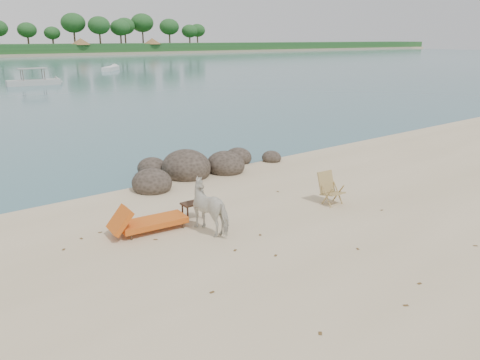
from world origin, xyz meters
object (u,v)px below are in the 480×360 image
object	(u,v)px
side_table	(193,212)
lounge_chair	(153,219)
deck_chair	(333,190)
boulders	(194,169)
cow	(212,208)

from	to	relation	value
side_table	lounge_chair	xyz separation A→B (m)	(-1.18, -0.03, 0.08)
lounge_chair	deck_chair	xyz separation A→B (m)	(5.00, -1.45, 0.15)
boulders	lounge_chair	bearing A→B (deg)	-134.24
lounge_chair	deck_chair	world-z (taller)	deck_chair
side_table	lounge_chair	distance (m)	1.19
side_table	lounge_chair	bearing A→B (deg)	-176.58
deck_chair	lounge_chair	bearing A→B (deg)	169.15
boulders	cow	xyz separation A→B (m)	(-2.35, -4.52, 0.38)
cow	lounge_chair	xyz separation A→B (m)	(-1.17, 0.91, -0.31)
cow	side_table	world-z (taller)	cow
side_table	deck_chair	size ratio (longest dim) A/B	0.62
cow	side_table	distance (m)	1.02
boulders	cow	bearing A→B (deg)	-117.49
deck_chair	cow	bearing A→B (deg)	177.26
cow	deck_chair	size ratio (longest dim) A/B	1.61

